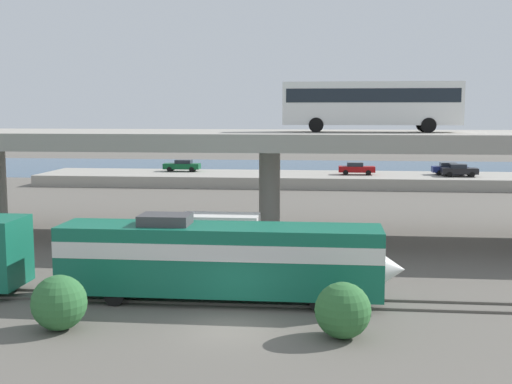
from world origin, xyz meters
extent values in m
plane|color=#605B54|center=(0.00, 0.00, 0.00)|extent=(260.00, 260.00, 0.00)
cube|color=#59544C|center=(0.00, 3.28, 0.06)|extent=(110.00, 0.12, 0.12)
cube|color=#59544C|center=(0.00, 4.72, 0.06)|extent=(110.00, 0.12, 0.12)
cube|color=#14664C|center=(-1.05, 4.00, 2.08)|extent=(15.37, 3.00, 3.20)
cube|color=silver|center=(-1.05, 4.00, 2.66)|extent=(15.37, 3.04, 0.77)
cone|color=silver|center=(6.64, 4.00, 1.76)|extent=(2.10, 2.85, 2.85)
cube|color=black|center=(5.07, 4.00, 2.98)|extent=(2.10, 2.70, 1.02)
cube|color=#3F3F42|center=(-3.67, 4.00, 3.93)|extent=(2.40, 1.80, 0.50)
cylinder|color=black|center=(3.76, 5.35, 0.48)|extent=(0.96, 0.18, 0.96)
cylinder|color=black|center=(3.76, 2.65, 0.48)|extent=(0.96, 0.18, 0.96)
cylinder|color=black|center=(-5.85, 5.35, 0.48)|extent=(0.96, 0.18, 0.96)
cylinder|color=black|center=(-5.85, 2.65, 0.48)|extent=(0.96, 0.18, 0.96)
cube|color=#9E998E|center=(0.00, 20.00, 7.07)|extent=(96.00, 11.63, 1.16)
cylinder|color=#9E998E|center=(0.00, 20.00, 3.24)|extent=(1.50, 1.50, 6.49)
cube|color=silver|center=(7.00, 19.66, 9.59)|extent=(12.00, 2.55, 2.90)
cube|color=black|center=(7.00, 19.66, 10.12)|extent=(11.52, 2.59, 0.93)
cube|color=black|center=(12.95, 19.66, 9.94)|extent=(0.08, 2.30, 1.74)
cylinder|color=black|center=(10.72, 20.88, 8.14)|extent=(1.00, 0.26, 1.00)
cylinder|color=black|center=(10.72, 18.45, 8.14)|extent=(1.00, 0.26, 1.00)
cylinder|color=black|center=(3.28, 20.88, 8.14)|extent=(1.00, 0.26, 1.00)
cylinder|color=black|center=(3.28, 18.45, 8.14)|extent=(1.00, 0.26, 1.00)
cube|color=#0C4C26|center=(-5.71, 11.40, 1.44)|extent=(2.00, 2.30, 2.00)
cube|color=silver|center=(-2.21, 11.40, 1.74)|extent=(4.60, 2.30, 2.60)
cylinder|color=black|center=(-5.42, 10.31, 0.44)|extent=(0.88, 0.28, 0.88)
cylinder|color=black|center=(-5.42, 12.50, 0.44)|extent=(0.88, 0.28, 0.88)
cylinder|color=black|center=(-1.21, 10.31, 0.44)|extent=(0.88, 0.28, 0.88)
cylinder|color=black|center=(-1.21, 12.50, 0.44)|extent=(0.88, 0.28, 0.88)
cube|color=#9E998E|center=(0.00, 55.00, 0.67)|extent=(62.58, 10.81, 1.35)
cube|color=maroon|center=(7.74, 54.76, 2.02)|extent=(4.38, 1.70, 0.70)
cube|color=#1E232B|center=(7.52, 54.76, 2.61)|extent=(1.93, 1.50, 0.48)
cylinder|color=black|center=(9.10, 55.57, 1.67)|extent=(0.64, 0.20, 0.64)
cylinder|color=black|center=(9.10, 53.95, 1.67)|extent=(0.64, 0.20, 0.64)
cylinder|color=black|center=(6.38, 55.57, 1.67)|extent=(0.64, 0.20, 0.64)
cylinder|color=black|center=(6.38, 53.95, 1.67)|extent=(0.64, 0.20, 0.64)
cube|color=navy|center=(18.97, 55.72, 2.02)|extent=(4.21, 1.70, 0.70)
cube|color=#1E232B|center=(18.76, 55.72, 2.61)|extent=(1.85, 1.50, 0.48)
cylinder|color=black|center=(20.27, 56.53, 1.67)|extent=(0.64, 0.20, 0.64)
cylinder|color=black|center=(20.27, 54.92, 1.67)|extent=(0.64, 0.20, 0.64)
cylinder|color=black|center=(17.66, 56.53, 1.67)|extent=(0.64, 0.20, 0.64)
cylinder|color=black|center=(17.66, 54.92, 1.67)|extent=(0.64, 0.20, 0.64)
cube|color=#0C4C26|center=(-14.39, 56.90, 2.02)|extent=(4.63, 1.81, 0.70)
cube|color=#1E232B|center=(-14.16, 56.90, 2.61)|extent=(2.04, 1.59, 0.48)
cylinder|color=black|center=(-15.83, 56.05, 1.67)|extent=(0.64, 0.20, 0.64)
cylinder|color=black|center=(-15.83, 57.76, 1.67)|extent=(0.64, 0.20, 0.64)
cylinder|color=black|center=(-12.95, 56.05, 1.67)|extent=(0.64, 0.20, 0.64)
cylinder|color=black|center=(-12.95, 57.76, 1.67)|extent=(0.64, 0.20, 0.64)
cube|color=black|center=(19.72, 53.62, 2.02)|extent=(4.15, 1.78, 0.70)
cube|color=#1E232B|center=(19.51, 53.62, 2.61)|extent=(1.82, 1.57, 0.48)
cylinder|color=black|center=(21.00, 54.47, 1.67)|extent=(0.64, 0.20, 0.64)
cylinder|color=black|center=(21.00, 52.78, 1.67)|extent=(0.64, 0.20, 0.64)
cylinder|color=black|center=(18.43, 54.47, 1.67)|extent=(0.64, 0.20, 0.64)
cylinder|color=black|center=(18.43, 52.78, 1.67)|extent=(0.64, 0.20, 0.64)
cube|color=navy|center=(0.00, 78.00, 0.00)|extent=(140.00, 36.00, 0.01)
sphere|color=#2F6835|center=(-7.04, -0.90, 1.16)|extent=(2.32, 2.32, 2.32)
sphere|color=#306934|center=(4.70, -0.69, 1.14)|extent=(2.28, 2.28, 2.28)
camera|label=1|loc=(3.93, -26.89, 9.12)|focal=46.79mm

